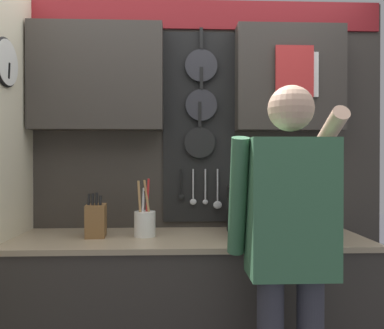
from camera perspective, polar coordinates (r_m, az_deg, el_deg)
The scene contains 6 objects.
base_cabinet_counter at distance 2.36m, azimuth -0.36°, elevation -21.63°, with size 2.03×0.63×0.89m.
back_wall_unit at distance 2.47m, azimuth -0.65°, elevation 4.14°, with size 2.60×0.23×2.39m.
microwave at distance 2.28m, azimuth 11.68°, elevation -7.02°, with size 0.46×0.37×0.29m.
knife_block at distance 2.28m, azimuth -14.43°, elevation -8.21°, with size 0.12×0.16×0.26m.
utensil_crock at distance 2.24m, azimuth -7.22°, elevation -8.65°, with size 0.12×0.12×0.34m.
person at distance 1.76m, azimuth 14.69°, elevation -10.55°, with size 0.54×0.60×1.67m.
Camera 1 is at (-0.07, -2.19, 1.33)m, focal length 35.00 mm.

